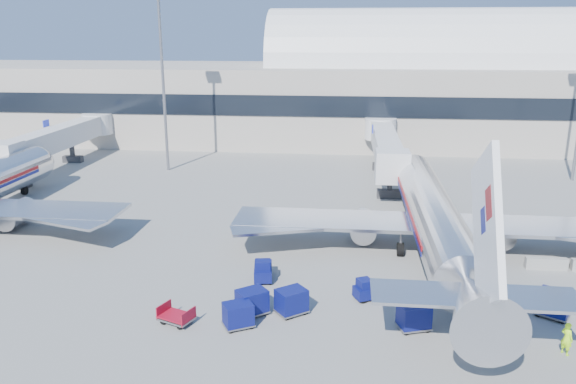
# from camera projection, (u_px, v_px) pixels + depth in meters

# --- Properties ---
(ground) EXTENTS (260.00, 260.00, 0.00)m
(ground) POSITION_uv_depth(u_px,v_px,m) (303.00, 269.00, 41.85)
(ground) COLOR gray
(ground) RESTS_ON ground
(terminal) EXTENTS (170.00, 28.15, 21.00)m
(terminal) POSITION_uv_depth(u_px,v_px,m) (250.00, 92.00, 94.79)
(terminal) COLOR #B2AA9E
(terminal) RESTS_ON ground
(airliner_main) EXTENTS (32.00, 37.26, 12.07)m
(airliner_main) POSITION_uv_depth(u_px,v_px,m) (434.00, 218.00, 44.34)
(airliner_main) COLOR silver
(airliner_main) RESTS_ON ground
(jetbridge_near) EXTENTS (4.40, 27.50, 6.25)m
(jetbridge_near) POSITION_uv_depth(u_px,v_px,m) (385.00, 143.00, 69.49)
(jetbridge_near) COLOR silver
(jetbridge_near) RESTS_ON ground
(jetbridge_mid) EXTENTS (4.40, 27.50, 6.25)m
(jetbridge_mid) POSITION_uv_depth(u_px,v_px,m) (62.00, 137.00, 73.83)
(jetbridge_mid) COLOR silver
(jetbridge_mid) RESTS_ON ground
(mast_west) EXTENTS (2.00, 1.20, 22.60)m
(mast_west) POSITION_uv_depth(u_px,v_px,m) (161.00, 52.00, 68.63)
(mast_west) COLOR slate
(mast_west) RESTS_ON ground
(barrier_near) EXTENTS (3.00, 0.55, 0.90)m
(barrier_near) POSITION_uv_depth(u_px,v_px,m) (546.00, 264.00, 41.79)
(barrier_near) COLOR #9E9E96
(barrier_near) RESTS_ON ground
(tug_lead) EXTENTS (2.47, 1.96, 1.44)m
(tug_lead) POSITION_uv_depth(u_px,v_px,m) (370.00, 289.00, 37.06)
(tug_lead) COLOR #0B1054
(tug_lead) RESTS_ON ground
(tug_right) EXTENTS (2.80, 2.48, 1.65)m
(tug_right) POSITION_uv_depth(u_px,v_px,m) (490.00, 289.00, 36.95)
(tug_right) COLOR #0B1054
(tug_right) RESTS_ON ground
(tug_left) EXTENTS (1.57, 2.64, 1.62)m
(tug_left) POSITION_uv_depth(u_px,v_px,m) (263.00, 270.00, 39.95)
(tug_left) COLOR #0B1054
(tug_left) RESTS_ON ground
(cart_train_a) EXTENTS (2.34, 2.26, 1.64)m
(cart_train_a) POSITION_uv_depth(u_px,v_px,m) (291.00, 301.00, 34.99)
(cart_train_a) COLOR #0B1054
(cart_train_a) RESTS_ON ground
(cart_train_b) EXTENTS (2.34, 2.26, 1.64)m
(cart_train_b) POSITION_uv_depth(u_px,v_px,m) (252.00, 302.00, 34.91)
(cart_train_b) COLOR #0B1054
(cart_train_b) RESTS_ON ground
(cart_train_c) EXTENTS (2.17, 2.01, 1.54)m
(cart_train_c) POSITION_uv_depth(u_px,v_px,m) (238.00, 315.00, 33.40)
(cart_train_c) COLOR #0B1054
(cart_train_c) RESTS_ON ground
(cart_solo_near) EXTENTS (2.18, 1.91, 1.61)m
(cart_solo_near) POSITION_uv_depth(u_px,v_px,m) (414.00, 316.00, 33.14)
(cart_solo_near) COLOR #0B1054
(cart_solo_near) RESTS_ON ground
(cart_solo_far) EXTENTS (2.38, 2.24, 1.68)m
(cart_solo_far) POSITION_uv_depth(u_px,v_px,m) (554.00, 303.00, 34.63)
(cart_solo_far) COLOR #0B1054
(cart_solo_far) RESTS_ON ground
(cart_open_red) EXTENTS (2.37, 2.05, 0.53)m
(cart_open_red) POSITION_uv_depth(u_px,v_px,m) (177.00, 317.00, 33.96)
(cart_open_red) COLOR slate
(cart_open_red) RESTS_ON ground
(ramp_worker) EXTENTS (0.75, 0.82, 1.89)m
(ramp_worker) POSITION_uv_depth(u_px,v_px,m) (567.00, 338.00, 30.54)
(ramp_worker) COLOR #ACFF1A
(ramp_worker) RESTS_ON ground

